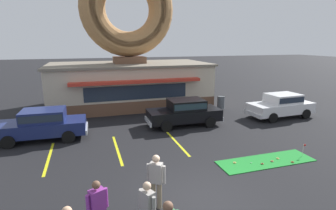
# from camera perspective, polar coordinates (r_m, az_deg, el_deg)

# --- Properties ---
(ground_plane) EXTENTS (160.00, 160.00, 0.00)m
(ground_plane) POSITION_cam_1_polar(r_m,az_deg,el_deg) (9.03, 6.70, -20.10)
(ground_plane) COLOR black
(donut_shop_building) EXTENTS (12.30, 6.75, 10.96)m
(donut_shop_building) POSITION_cam_1_polar(r_m,az_deg,el_deg) (21.06, -8.41, 10.03)
(donut_shop_building) COLOR brown
(donut_shop_building) RESTS_ON ground
(putting_mat) EXTENTS (4.27, 1.25, 0.03)m
(putting_mat) POSITION_cam_1_polar(r_m,az_deg,el_deg) (12.22, 20.53, -11.36)
(putting_mat) COLOR #1E842D
(putting_mat) RESTS_ON ground
(mini_donut_near_left) EXTENTS (0.13, 0.13, 0.04)m
(mini_donut_near_left) POSITION_cam_1_polar(r_m,az_deg,el_deg) (11.62, 14.31, -12.04)
(mini_donut_near_left) COLOR #E5C666
(mini_donut_near_left) RESTS_ON putting_mat
(mini_donut_near_right) EXTENTS (0.13, 0.13, 0.04)m
(mini_donut_near_right) POSITION_cam_1_polar(r_m,az_deg,el_deg) (12.59, 22.79, -10.66)
(mini_donut_near_right) COLOR #E5C666
(mini_donut_near_right) RESTS_ON putting_mat
(mini_donut_mid_left) EXTENTS (0.13, 0.13, 0.04)m
(mini_donut_mid_left) POSITION_cam_1_polar(r_m,az_deg,el_deg) (12.50, 25.48, -11.13)
(mini_donut_mid_left) COLOR brown
(mini_donut_mid_left) RESTS_ON putting_mat
(mini_donut_mid_centre) EXTENTS (0.13, 0.13, 0.04)m
(mini_donut_mid_centre) POSITION_cam_1_polar(r_m,az_deg,el_deg) (12.23, 21.73, -11.29)
(mini_donut_mid_centre) COLOR #A5724C
(mini_donut_mid_centre) RESTS_ON putting_mat
(mini_donut_mid_right) EXTENTS (0.13, 0.13, 0.04)m
(mini_donut_mid_right) POSITION_cam_1_polar(r_m,az_deg,el_deg) (11.86, 19.84, -11.92)
(mini_donut_mid_right) COLOR brown
(mini_donut_mid_right) RESTS_ON putting_mat
(golf_ball) EXTENTS (0.04, 0.04, 0.04)m
(golf_ball) POSITION_cam_1_polar(r_m,az_deg,el_deg) (11.79, 17.66, -11.89)
(golf_ball) COLOR white
(golf_ball) RESTS_ON putting_mat
(putting_flag_pin) EXTENTS (0.13, 0.01, 0.55)m
(putting_flag_pin) POSITION_cam_1_polar(r_m,az_deg,el_deg) (13.24, 27.50, -8.14)
(putting_flag_pin) COLOR silver
(putting_flag_pin) RESTS_ON putting_mat
(car_navy) EXTENTS (4.62, 2.10, 1.60)m
(car_navy) POSITION_cam_1_polar(r_m,az_deg,el_deg) (15.10, -25.70, -3.64)
(car_navy) COLOR navy
(car_navy) RESTS_ON ground
(car_white) EXTENTS (4.63, 2.12, 1.60)m
(car_white) POSITION_cam_1_polar(r_m,az_deg,el_deg) (19.24, 23.44, 0.08)
(car_white) COLOR silver
(car_white) RESTS_ON ground
(car_black) EXTENTS (4.59, 2.04, 1.60)m
(car_black) POSITION_cam_1_polar(r_m,az_deg,el_deg) (16.00, 3.66, -1.36)
(car_black) COLOR black
(car_black) RESTS_ON ground
(pedestrian_blue_sweater_man) EXTENTS (0.52, 0.41, 1.75)m
(pedestrian_blue_sweater_man) POSITION_cam_1_polar(r_m,az_deg,el_deg) (8.20, -2.59, -15.76)
(pedestrian_blue_sweater_man) COLOR #7F7056
(pedestrian_blue_sweater_man) RESTS_ON ground
(pedestrian_leather_jacket_man) EXTENTS (0.39, 0.54, 1.64)m
(pedestrian_leather_jacket_man) POSITION_cam_1_polar(r_m,az_deg,el_deg) (7.12, -4.51, -21.50)
(pedestrian_leather_jacket_man) COLOR slate
(pedestrian_leather_jacket_man) RESTS_ON ground
(pedestrian_beanie_man) EXTENTS (0.55, 0.37, 1.62)m
(pedestrian_beanie_man) POSITION_cam_1_polar(r_m,az_deg,el_deg) (7.39, -15.07, -20.60)
(pedestrian_beanie_man) COLOR #474C66
(pedestrian_beanie_man) RESTS_ON ground
(trash_bin) EXTENTS (0.57, 0.57, 0.97)m
(trash_bin) POSITION_cam_1_polar(r_m,az_deg,el_deg) (20.41, 11.44, 0.59)
(trash_bin) COLOR #51565B
(trash_bin) RESTS_ON ground
(parking_stripe_left) EXTENTS (0.12, 3.60, 0.01)m
(parking_stripe_left) POSITION_cam_1_polar(r_m,az_deg,el_deg) (12.95, -24.49, -10.37)
(parking_stripe_left) COLOR yellow
(parking_stripe_left) RESTS_ON ground
(parking_stripe_mid_left) EXTENTS (0.12, 3.60, 0.01)m
(parking_stripe_mid_left) POSITION_cam_1_polar(r_m,az_deg,el_deg) (12.88, -10.98, -9.48)
(parking_stripe_mid_left) COLOR yellow
(parking_stripe_mid_left) RESTS_ON ground
(parking_stripe_centre) EXTENTS (0.12, 3.60, 0.01)m
(parking_stripe_centre) POSITION_cam_1_polar(r_m,az_deg,el_deg) (13.49, 1.89, -8.13)
(parking_stripe_centre) COLOR yellow
(parking_stripe_centre) RESTS_ON ground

